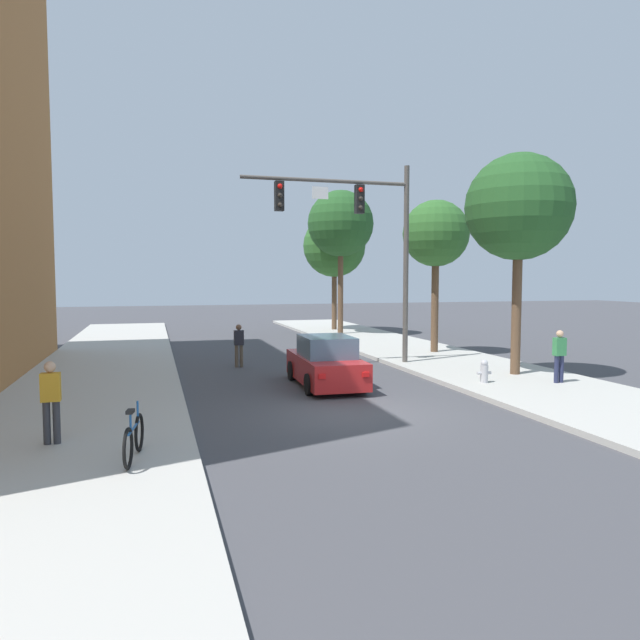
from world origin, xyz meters
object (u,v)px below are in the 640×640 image
pedestrian_sidewalk_left_walker (51,398)px  street_tree_second (436,235)px  street_tree_nearest (519,208)px  fire_hydrant (484,371)px  street_tree_third (341,224)px  pedestrian_crossing_road (239,343)px  traffic_signal_mast (362,226)px  car_lead_red (326,364)px  street_tree_farthest (334,246)px  bicycle_leaning (134,438)px  pedestrian_sidewalk_right_walker (559,354)px

pedestrian_sidewalk_left_walker → street_tree_second: bearing=38.4°
street_tree_nearest → fire_hydrant: bearing=-148.3°
street_tree_third → street_tree_second: bearing=-81.5°
pedestrian_sidewalk_left_walker → pedestrian_crossing_road: pedestrian_sidewalk_left_walker is taller
traffic_signal_mast → pedestrian_sidewalk_left_walker: size_ratio=4.57×
pedestrian_crossing_road → street_tree_second: size_ratio=0.25×
pedestrian_sidewalk_left_walker → street_tree_third: size_ratio=0.20×
car_lead_red → pedestrian_crossing_road: size_ratio=2.62×
traffic_signal_mast → street_tree_farthest: (3.46, 14.51, 0.05)m
street_tree_farthest → traffic_signal_mast: bearing=-103.4°
car_lead_red → street_tree_farthest: street_tree_farthest is taller
bicycle_leaning → street_tree_nearest: (12.17, 6.32, 5.19)m
pedestrian_crossing_road → street_tree_nearest: bearing=-30.4°
pedestrian_sidewalk_right_walker → bicycle_leaning: pedestrian_sidewalk_right_walker is taller
street_tree_second → street_tree_third: street_tree_third is taller
pedestrian_sidewalk_left_walker → street_tree_farthest: 26.74m
car_lead_red → street_tree_third: street_tree_third is taller
bicycle_leaning → street_tree_farthest: street_tree_farthest is taller
fire_hydrant → street_tree_nearest: bearing=31.7°
bicycle_leaning → street_tree_second: size_ratio=0.26×
street_tree_nearest → street_tree_third: street_tree_third is taller
pedestrian_sidewalk_right_walker → street_tree_farthest: (-1.09, 19.98, 4.32)m
fire_hydrant → street_tree_nearest: (1.91, 1.18, 5.23)m
pedestrian_crossing_road → traffic_signal_mast: bearing=-17.9°
pedestrian_crossing_road → bicycle_leaning: pedestrian_crossing_road is taller
street_tree_nearest → car_lead_red: bearing=176.9°
street_tree_farthest → fire_hydrant: bearing=-93.4°
fire_hydrant → street_tree_farthest: (1.15, 19.34, 4.88)m
car_lead_red → street_tree_farthest: bearing=71.8°
street_tree_second → street_tree_farthest: bearing=94.3°
pedestrian_sidewalk_right_walker → street_tree_third: bearing=95.2°
traffic_signal_mast → street_tree_nearest: 5.60m
street_tree_third → fire_hydrant: bearing=-92.3°
bicycle_leaning → street_tree_farthest: 27.43m
traffic_signal_mast → pedestrian_sidewalk_right_walker: (4.55, -5.47, -4.27)m
street_tree_nearest → street_tree_third: (-1.25, 15.42, 0.77)m
street_tree_second → car_lead_red: bearing=-139.0°
traffic_signal_mast → pedestrian_crossing_road: traffic_signal_mast is taller
pedestrian_crossing_road → bicycle_leaning: 11.93m
traffic_signal_mast → street_tree_second: size_ratio=1.13×
pedestrian_sidewalk_left_walker → bicycle_leaning: bearing=-43.6°
bicycle_leaning → pedestrian_sidewalk_right_walker: bearing=19.8°
pedestrian_sidewalk_right_walker → street_tree_farthest: size_ratio=0.23×
fire_hydrant → bicycle_leaning: bearing=-153.4°
pedestrian_crossing_road → fire_hydrant: 9.22m
street_tree_third → street_tree_farthest: (0.48, 2.74, -1.12)m
street_tree_farthest → pedestrian_crossing_road: bearing=-121.1°
pedestrian_sidewalk_right_walker → street_tree_second: bearing=91.3°
traffic_signal_mast → street_tree_nearest: traffic_signal_mast is taller
street_tree_third → pedestrian_sidewalk_right_walker: bearing=-84.8°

